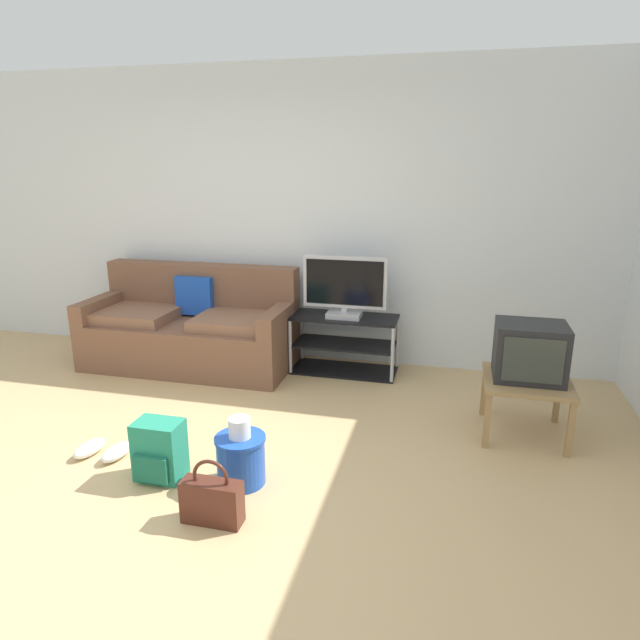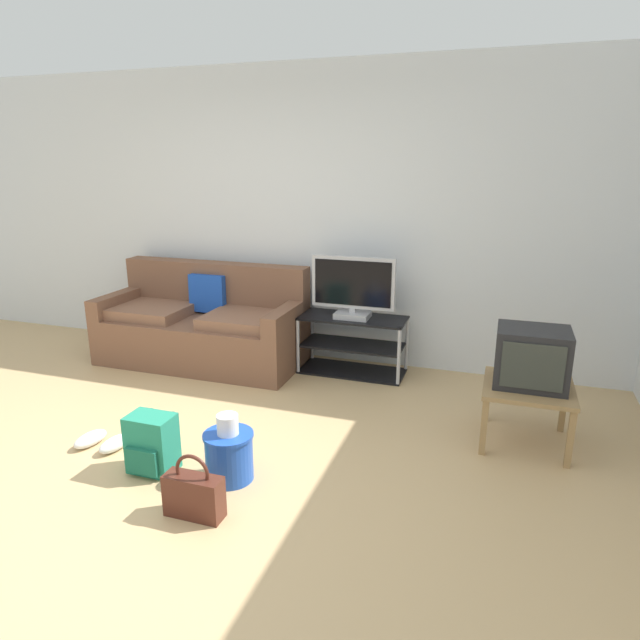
{
  "view_description": "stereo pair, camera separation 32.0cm",
  "coord_description": "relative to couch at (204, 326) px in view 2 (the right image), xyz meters",
  "views": [
    {
      "loc": [
        1.58,
        -2.58,
        1.85
      ],
      "look_at": [
        0.65,
        1.17,
        0.74
      ],
      "focal_mm": 31.09,
      "sensor_mm": 36.0,
      "label": 1
    },
    {
      "loc": [
        1.89,
        -2.49,
        1.85
      ],
      "look_at": [
        0.65,
        1.17,
        0.74
      ],
      "focal_mm": 31.09,
      "sensor_mm": 36.0,
      "label": 2
    }
  ],
  "objects": [
    {
      "name": "ground_plane",
      "position": [
        0.77,
        -1.94,
        -0.35
      ],
      "size": [
        9.0,
        9.8,
        0.02
      ],
      "primitive_type": "cube",
      "color": "tan"
    },
    {
      "name": "wall_back",
      "position": [
        0.77,
        0.51,
        1.01
      ],
      "size": [
        9.0,
        0.1,
        2.7
      ],
      "primitive_type": "cube",
      "color": "silver",
      "rests_on": "ground_plane"
    },
    {
      "name": "couch",
      "position": [
        0.0,
        0.0,
        0.0
      ],
      "size": [
        1.9,
        0.84,
        0.91
      ],
      "color": "brown",
      "rests_on": "ground_plane"
    },
    {
      "name": "tv_stand",
      "position": [
        1.43,
        0.15,
        -0.08
      ],
      "size": [
        0.94,
        0.41,
        0.52
      ],
      "color": "black",
      "rests_on": "ground_plane"
    },
    {
      "name": "flat_tv",
      "position": [
        1.43,
        0.13,
        0.45
      ],
      "size": [
        0.74,
        0.22,
        0.54
      ],
      "color": "#B2B2B7",
      "rests_on": "tv_stand"
    },
    {
      "name": "side_table",
      "position": [
        2.88,
        -0.74,
        0.02
      ],
      "size": [
        0.58,
        0.58,
        0.42
      ],
      "color": "#9E7A4C",
      "rests_on": "ground_plane"
    },
    {
      "name": "crt_tv",
      "position": [
        2.88,
        -0.73,
        0.27
      ],
      "size": [
        0.46,
        0.38,
        0.39
      ],
      "color": "#232326",
      "rests_on": "side_table"
    },
    {
      "name": "backpack",
      "position": [
        0.7,
        -1.86,
        -0.16
      ],
      "size": [
        0.28,
        0.27,
        0.37
      ],
      "rotation": [
        0.0,
        0.0,
        0.41
      ],
      "color": "#238466",
      "rests_on": "ground_plane"
    },
    {
      "name": "handbag",
      "position": [
        1.19,
        -2.18,
        -0.21
      ],
      "size": [
        0.32,
        0.12,
        0.37
      ],
      "rotation": [
        0.0,
        0.0,
        0.24
      ],
      "color": "#4C2319",
      "rests_on": "ground_plane"
    },
    {
      "name": "cleaning_bucket",
      "position": [
        1.19,
        -1.79,
        -0.17
      ],
      "size": [
        0.3,
        0.3,
        0.42
      ],
      "color": "blue",
      "rests_on": "ground_plane"
    },
    {
      "name": "sneakers_pair",
      "position": [
        0.21,
        -1.72,
        -0.29
      ],
      "size": [
        0.35,
        0.27,
        0.09
      ],
      "color": "white",
      "rests_on": "ground_plane"
    }
  ]
}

